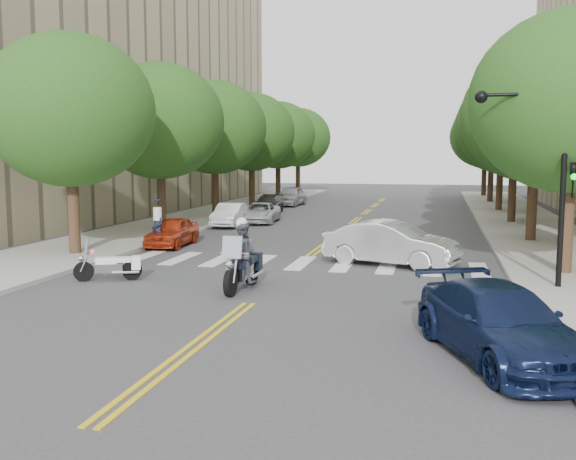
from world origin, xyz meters
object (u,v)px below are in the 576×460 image
(motorcycle_police, at_px, (243,258))
(officer_standing, at_px, (158,229))
(motorcycle_parked, at_px, (114,266))
(convertible, at_px, (391,243))
(sedan_blue, at_px, (500,323))

(motorcycle_police, distance_m, officer_standing, 8.92)
(motorcycle_parked, bearing_deg, convertible, -83.52)
(motorcycle_police, relative_size, sedan_blue, 0.54)
(motorcycle_police, bearing_deg, sedan_blue, 145.48)
(convertible, bearing_deg, sedan_blue, -146.69)
(motorcycle_parked, height_order, convertible, convertible)
(motorcycle_police, height_order, sedan_blue, motorcycle_police)
(motorcycle_parked, relative_size, convertible, 0.42)
(convertible, bearing_deg, motorcycle_police, 160.37)
(motorcycle_parked, height_order, sedan_blue, sedan_blue)
(motorcycle_police, xyz_separation_m, sedan_blue, (6.71, -4.99, -0.23))
(officer_standing, xyz_separation_m, sedan_blue, (12.50, -11.78, -0.14))
(sedan_blue, bearing_deg, motorcycle_police, 121.11)
(motorcycle_police, distance_m, motorcycle_parked, 4.35)
(motorcycle_parked, bearing_deg, motorcycle_police, -118.15)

